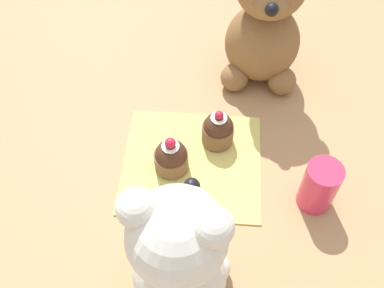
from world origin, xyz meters
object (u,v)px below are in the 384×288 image
object	(u,v)px
cupcake_near_cream_bear	(171,157)
teddy_bear_tan	(266,21)
teddy_bear_cream	(178,256)
cupcake_near_tan_bear	(218,129)
juice_glass	(319,186)

from	to	relation	value
cupcake_near_cream_bear	teddy_bear_tan	bearing A→B (deg)	-122.16
teddy_bear_tan	cupcake_near_cream_bear	bearing A→B (deg)	-120.37
teddy_bear_tan	teddy_bear_cream	bearing A→B (deg)	-102.74
teddy_bear_cream	teddy_bear_tan	world-z (taller)	teddy_bear_tan
teddy_bear_cream	teddy_bear_tan	bearing A→B (deg)	-93.54
teddy_bear_cream	teddy_bear_tan	size ratio (longest dim) A/B	0.92
teddy_bear_cream	teddy_bear_tan	distance (m)	0.44
cupcake_near_tan_bear	juice_glass	world-z (taller)	juice_glass
teddy_bear_cream	cupcake_near_cream_bear	xyz separation A→B (m)	(0.03, -0.20, -0.09)
cupcake_near_tan_bear	teddy_bear_tan	bearing A→B (deg)	-112.78
cupcake_near_cream_bear	cupcake_near_tan_bear	bearing A→B (deg)	-140.51
teddy_bear_cream	juice_glass	distance (m)	0.26
teddy_bear_tan	juice_glass	size ratio (longest dim) A/B	3.06
teddy_bear_cream	cupcake_near_tan_bear	xyz separation A→B (m)	(-0.04, -0.26, -0.09)
cupcake_near_tan_bear	juice_glass	bearing A→B (deg)	146.25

